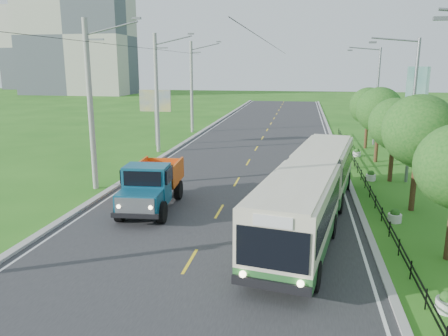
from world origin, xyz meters
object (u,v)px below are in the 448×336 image
(streetlight_mid, at_px, (410,106))
(tree_back, at_px, (369,108))
(streetlight_far, at_px, (375,93))
(billboard_left, at_px, (155,104))
(planter_front, at_px, (447,303))
(dump_truck, at_px, (152,182))
(tree_third, at_px, (419,134))
(pole_mid, at_px, (157,93))
(pole_near, at_px, (91,105))
(planter_near, at_px, (395,216))
(tree_fourth, at_px, (395,126))
(planter_far, at_px, (357,153))
(bus, at_px, (312,186))
(billboard_right, at_px, (416,93))
(pole_far, at_px, (192,87))
(tree_fifth, at_px, (380,113))
(planter_mid, at_px, (371,176))

(streetlight_mid, bearing_deg, tree_back, 93.70)
(streetlight_far, distance_m, billboard_left, 20.56)
(planter_front, height_order, dump_truck, dump_truck)
(tree_third, bearing_deg, pole_mid, 144.64)
(pole_near, relative_size, dump_truck, 1.62)
(planter_front, distance_m, planter_near, 8.00)
(tree_fourth, bearing_deg, streetlight_mid, -10.15)
(tree_fourth, distance_m, planter_front, 16.52)
(pole_near, relative_size, streetlight_far, 1.10)
(pole_mid, height_order, planter_front, pole_mid)
(planter_far, height_order, bus, bus)
(streetlight_far, xyz_separation_m, billboard_right, (1.66, -8.00, 0.44))
(pole_mid, bearing_deg, bus, -50.98)
(tree_back, height_order, planter_front, tree_back)
(dump_truck, bearing_deg, planter_front, -37.34)
(pole_far, xyz_separation_m, streetlight_mid, (18.90, -19.00, -0.19))
(tree_third, xyz_separation_m, tree_back, (-0.00, 18.00, -0.33))
(tree_third, distance_m, bus, 6.43)
(tree_back, relative_size, planter_front, 8.21)
(pole_near, height_order, streetlight_mid, pole_near)
(planter_near, bearing_deg, pole_near, 169.91)
(tree_third, relative_size, tree_fourth, 1.11)
(pole_near, distance_m, tree_fifth, 21.31)
(planter_front, bearing_deg, tree_fourth, 85.55)
(planter_near, bearing_deg, billboard_left, 135.16)
(streetlight_far, relative_size, billboard_right, 1.24)
(tree_back, bearing_deg, planter_mid, -95.91)
(pole_mid, height_order, streetlight_mid, pole_mid)
(tree_fourth, xyz_separation_m, tree_back, (0.00, 12.00, 0.07))
(tree_back, xyz_separation_m, billboard_right, (2.44, -6.14, 1.69))
(billboard_left, bearing_deg, pole_far, 82.17)
(streetlight_far, bearing_deg, tree_back, -112.92)
(tree_third, xyz_separation_m, planter_mid, (-1.26, 5.86, -3.70))
(pole_near, distance_m, planter_front, 20.70)
(tree_fifth, bearing_deg, tree_third, -90.00)
(tree_back, xyz_separation_m, bus, (-5.25, -21.02, -1.82))
(tree_third, relative_size, bus, 0.38)
(streetlight_far, distance_m, dump_truck, 26.52)
(pole_mid, xyz_separation_m, billboard_right, (20.56, -1.00, 0.25))
(pole_far, xyz_separation_m, tree_fourth, (18.12, -18.86, -1.51))
(pole_near, distance_m, bus, 13.83)
(planter_far, bearing_deg, tree_fifth, -55.95)
(streetlight_mid, distance_m, billboard_right, 6.24)
(pole_mid, bearing_deg, dump_truck, -72.75)
(pole_near, height_order, planter_front, pole_near)
(planter_front, xyz_separation_m, bus, (-4.00, 7.12, 1.54))
(pole_far, bearing_deg, billboard_left, -97.83)
(streetlight_mid, bearing_deg, tree_fifth, 97.29)
(planter_far, bearing_deg, billboard_left, 173.69)
(planter_near, relative_size, bus, 0.04)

